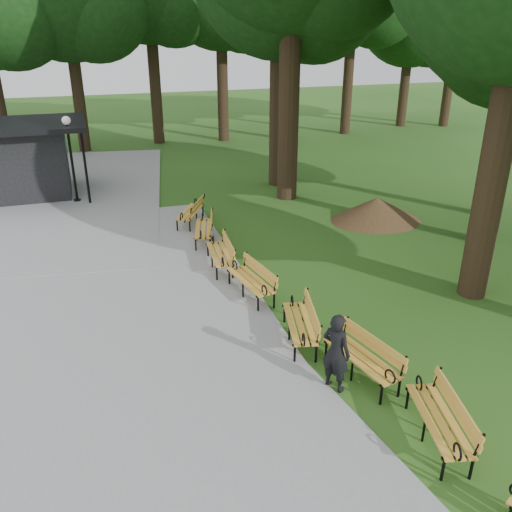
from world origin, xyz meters
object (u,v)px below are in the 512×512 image
object	(u,v)px
kiosk	(19,160)
bench_4	(251,281)
bench_3	(300,323)
bench_5	(220,254)
dirt_mound	(376,209)
person	(336,352)
bench_1	(439,420)
bench_7	(190,212)
bench_2	(362,358)
lamp_post	(69,142)
bench_6	(203,229)

from	to	relation	value
kiosk	bench_4	size ratio (longest dim) A/B	2.48
bench_3	bench_5	distance (m)	4.29
dirt_mound	bench_4	distance (m)	7.24
person	bench_1	xyz separation A→B (m)	(0.95, -1.83, -0.36)
bench_1	bench_5	size ratio (longest dim) A/B	1.00
bench_3	bench_7	bearing A→B (deg)	-161.14
dirt_mound	bench_2	xyz separation A→B (m)	(-5.12, -7.89, 0.02)
kiosk	lamp_post	world-z (taller)	lamp_post
kiosk	bench_5	world-z (taller)	kiosk
person	bench_1	world-z (taller)	person
bench_4	bench_7	size ratio (longest dim) A/B	1.00
bench_2	bench_7	bearing A→B (deg)	176.07
bench_5	bench_6	world-z (taller)	same
bench_2	bench_6	size ratio (longest dim) A/B	1.00
person	bench_6	size ratio (longest dim) A/B	0.84
lamp_post	bench_6	xyz separation A→B (m)	(3.69, -5.74, -1.93)
bench_4	bench_5	size ratio (longest dim) A/B	1.00
bench_1	kiosk	bearing A→B (deg)	-141.77
kiosk	bench_7	distance (m)	8.02
lamp_post	bench_1	bearing A→B (deg)	-71.80
person	bench_5	size ratio (longest dim) A/B	0.84
bench_2	bench_3	size ratio (longest dim) A/B	1.00
bench_3	bench_4	world-z (taller)	same
kiosk	dirt_mound	distance (m)	14.10
person	bench_1	size ratio (longest dim) A/B	0.84
lamp_post	bench_7	bearing A→B (deg)	-47.52
bench_1	bench_7	size ratio (longest dim) A/B	1.00
bench_4	bench_5	bearing A→B (deg)	179.96
kiosk	bench_5	distance (m)	11.07
person	dirt_mound	distance (m)	9.88
bench_1	bench_2	xyz separation A→B (m)	(-0.31, 1.95, 0.00)
dirt_mound	bench_3	size ratio (longest dim) A/B	1.44
dirt_mound	bench_6	world-z (taller)	bench_6
bench_6	kiosk	bearing A→B (deg)	-126.91
bench_1	bench_6	distance (m)	10.03
bench_6	bench_2	bearing A→B (deg)	23.77
bench_1	bench_4	bearing A→B (deg)	-152.18
bench_3	bench_7	size ratio (longest dim) A/B	1.00
bench_2	bench_3	xyz separation A→B (m)	(-0.61, 1.59, 0.00)
bench_2	bench_5	size ratio (longest dim) A/B	1.00
bench_3	bench_6	distance (m)	6.40
bench_1	bench_3	size ratio (longest dim) A/B	1.00
kiosk	bench_6	distance (m)	9.35
bench_1	bench_5	world-z (taller)	same
bench_4	bench_6	world-z (taller)	same
bench_1	bench_6	bearing A→B (deg)	-155.79
bench_3	bench_4	size ratio (longest dim) A/B	1.00
person	bench_4	world-z (taller)	person
person	bench_1	bearing A→B (deg)	177.30
kiosk	bench_2	bearing A→B (deg)	-65.23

